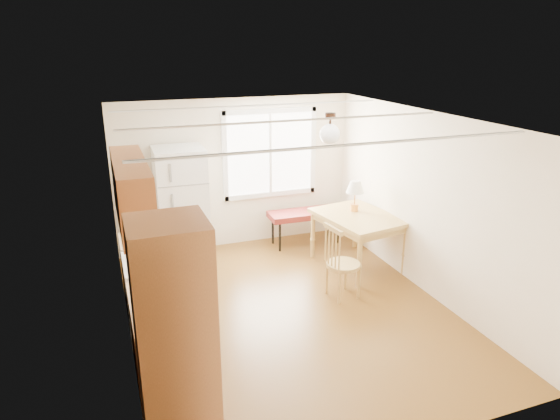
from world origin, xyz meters
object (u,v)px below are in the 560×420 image
refrigerator (182,206)px  dining_table (358,221)px  chair (338,257)px  bench (306,215)px

refrigerator → dining_table: (2.50, -1.13, -0.19)m
dining_table → chair: 1.14m
dining_table → chair: bearing=-141.9°
bench → chair: chair is taller
bench → chair: bearing=-99.4°
refrigerator → chair: (1.74, -1.97, -0.32)m
refrigerator → dining_table: refrigerator is taller
dining_table → chair: (-0.76, -0.84, -0.13)m
dining_table → bench: bearing=100.1°
bench → chair: (-0.36, -1.95, 0.07)m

